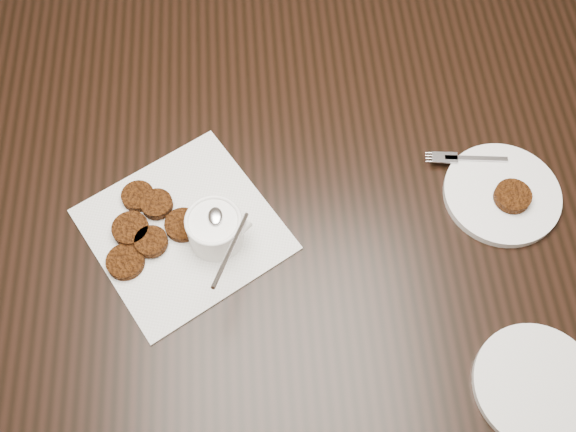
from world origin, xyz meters
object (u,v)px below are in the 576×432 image
object	(u,v)px
plate_with_patty	(503,192)
sauce_ramekin	(213,220)
table	(244,261)
napkin	(183,229)
plate_empty	(537,386)

from	to	relation	value
plate_with_patty	sauce_ramekin	bearing A→B (deg)	-174.71
table	sauce_ramekin	world-z (taller)	sauce_ramekin
plate_with_patty	table	bearing A→B (deg)	170.92
napkin	sauce_ramekin	xyz separation A→B (m)	(0.06, -0.02, 0.07)
plate_with_patty	plate_empty	size ratio (longest dim) A/B	1.05
napkin	plate_with_patty	distance (m)	0.56
napkin	plate_empty	bearing A→B (deg)	-29.91
table	napkin	distance (m)	0.40
sauce_ramekin	plate_with_patty	distance (m)	0.51
napkin	sauce_ramekin	size ratio (longest dim) A/B	2.28
table	sauce_ramekin	distance (m)	0.46
table	sauce_ramekin	xyz separation A→B (m)	(-0.03, -0.12, 0.44)
table	napkin	bearing A→B (deg)	-130.58
napkin	plate_with_patty	world-z (taller)	plate_with_patty
table	sauce_ramekin	bearing A→B (deg)	-103.93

